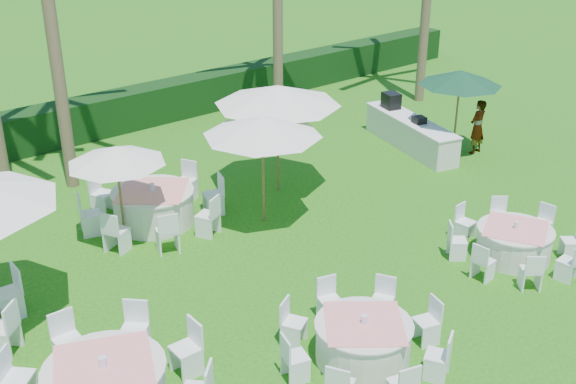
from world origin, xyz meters
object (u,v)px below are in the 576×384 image
at_px(banquet_table_e, 154,206).
at_px(staff_person, 477,127).
at_px(umbrella_d, 278,95).
at_px(umbrella_b, 262,126).
at_px(umbrella_green, 460,78).
at_px(banquet_table_b, 363,340).
at_px(banquet_table_c, 514,242).
at_px(umbrella_c, 116,155).
at_px(buffet_table, 410,132).

bearing_deg(banquet_table_e, staff_person, -11.94).
bearing_deg(umbrella_d, umbrella_b, -139.79).
xyz_separation_m(banquet_table_e, umbrella_green, (9.00, -1.60, 1.81)).
bearing_deg(banquet_table_b, banquet_table_c, 4.91).
bearing_deg(banquet_table_c, umbrella_b, 122.67).
distance_m(banquet_table_b, umbrella_d, 7.44).
bearing_deg(banquet_table_e, umbrella_c, -162.76).
height_order(banquet_table_e, buffet_table, buffet_table).
xyz_separation_m(banquet_table_e, staff_person, (9.49, -2.01, 0.35)).
height_order(banquet_table_b, umbrella_green, umbrella_green).
height_order(banquet_table_b, buffet_table, buffet_table).
bearing_deg(staff_person, umbrella_d, -18.50).
xyz_separation_m(banquet_table_c, banquet_table_e, (-5.12, 6.33, 0.07)).
distance_m(banquet_table_e, umbrella_b, 3.22).
relative_size(banquet_table_b, umbrella_d, 0.93).
distance_m(umbrella_c, buffet_table, 9.41).
height_order(umbrella_c, staff_person, umbrella_c).
bearing_deg(banquet_table_c, staff_person, 44.68).
height_order(umbrella_b, staff_person, umbrella_b).
height_order(umbrella_green, buffet_table, umbrella_green).
relative_size(banquet_table_e, umbrella_b, 1.22).
bearing_deg(banquet_table_b, umbrella_b, 70.09).
xyz_separation_m(banquet_table_b, umbrella_green, (8.83, 5.16, 1.86)).
xyz_separation_m(banquet_table_b, umbrella_c, (-1.11, 6.46, 1.66)).
bearing_deg(banquet_table_e, umbrella_b, -37.01).
bearing_deg(buffet_table, banquet_table_b, -142.47).
xyz_separation_m(umbrella_green, buffet_table, (-0.66, 1.12, -1.77)).
distance_m(umbrella_b, buffet_table, 6.65).
bearing_deg(umbrella_d, buffet_table, -0.75).
height_order(banquet_table_e, staff_person, staff_person).
relative_size(umbrella_green, staff_person, 1.54).
distance_m(banquet_table_b, buffet_table, 10.30).
relative_size(umbrella_b, buffet_table, 0.70).
bearing_deg(umbrella_c, umbrella_green, -7.50).
bearing_deg(umbrella_green, umbrella_b, 179.60).
height_order(banquet_table_c, banquet_table_e, banquet_table_e).
bearing_deg(umbrella_b, buffet_table, 9.67).
bearing_deg(umbrella_b, banquet_table_e, 142.99).
bearing_deg(umbrella_b, umbrella_d, 40.21).
bearing_deg(umbrella_green, banquet_table_c, -129.37).
height_order(umbrella_c, umbrella_green, umbrella_green).
xyz_separation_m(umbrella_d, staff_person, (6.09, -1.59, -1.77)).
bearing_deg(banquet_table_c, banquet_table_e, 128.98).
relative_size(buffet_table, staff_person, 2.45).
distance_m(umbrella_green, staff_person, 1.58).
distance_m(banquet_table_b, umbrella_green, 10.39).
bearing_deg(umbrella_green, buffet_table, 120.61).
bearing_deg(staff_person, umbrella_green, -43.71).
xyz_separation_m(buffet_table, staff_person, (1.15, -1.53, 0.32)).
bearing_deg(banquet_table_e, banquet_table_b, -88.54).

